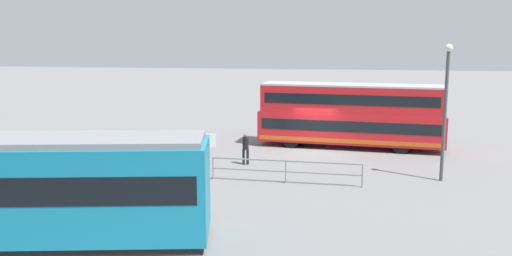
# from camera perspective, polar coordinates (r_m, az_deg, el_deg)

# --- Properties ---
(ground_plane) EXTENTS (160.00, 160.00, 0.00)m
(ground_plane) POSITION_cam_1_polar(r_m,az_deg,el_deg) (31.35, 6.19, -2.61)
(ground_plane) COLOR gray
(double_decker_bus) EXTENTS (11.21, 3.56, 3.87)m
(double_decker_bus) POSITION_cam_1_polar(r_m,az_deg,el_deg) (32.76, 10.05, 1.35)
(double_decker_bus) COLOR red
(double_decker_bus) RESTS_ON ground
(tram_yellow) EXTENTS (13.07, 4.96, 3.53)m
(tram_yellow) POSITION_cam_1_polar(r_m,az_deg,el_deg) (19.05, -24.87, -5.94)
(tram_yellow) COLOR teal
(tram_yellow) RESTS_ON ground
(pedestrian_near_railing) EXTENTS (0.41, 0.41, 1.68)m
(pedestrian_near_railing) POSITION_cam_1_polar(r_m,az_deg,el_deg) (28.06, -1.12, -2.01)
(pedestrian_near_railing) COLOR black
(pedestrian_near_railing) RESTS_ON ground
(pedestrian_railing) EXTENTS (7.00, 0.40, 1.08)m
(pedestrian_railing) POSITION_cam_1_polar(r_m,az_deg,el_deg) (24.58, 3.21, -4.27)
(pedestrian_railing) COLOR gray
(pedestrian_railing) RESTS_ON ground
(info_sign) EXTENTS (1.09, 0.38, 2.30)m
(info_sign) POSITION_cam_1_polar(r_m,az_deg,el_deg) (25.08, -5.59, -1.99)
(info_sign) COLOR slate
(info_sign) RESTS_ON ground
(street_lamp) EXTENTS (0.36, 0.36, 6.36)m
(street_lamp) POSITION_cam_1_polar(r_m,az_deg,el_deg) (25.94, 19.63, 2.69)
(street_lamp) COLOR #4C4C51
(street_lamp) RESTS_ON ground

